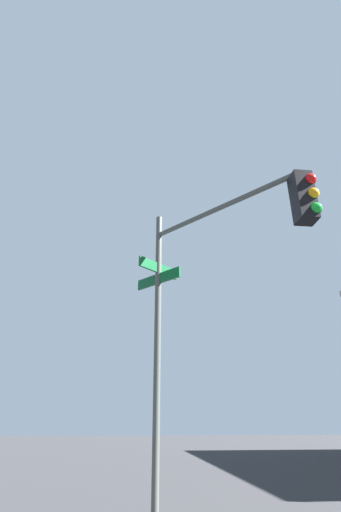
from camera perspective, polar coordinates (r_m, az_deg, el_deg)
traffic_signal_near at (r=6.09m, az=7.36°, el=-2.45°), size 2.86×2.53×5.51m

